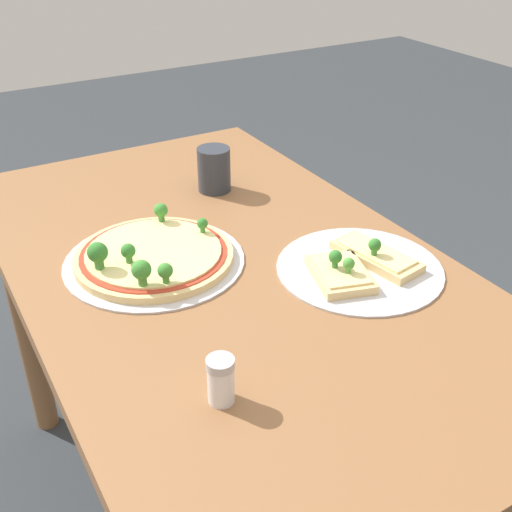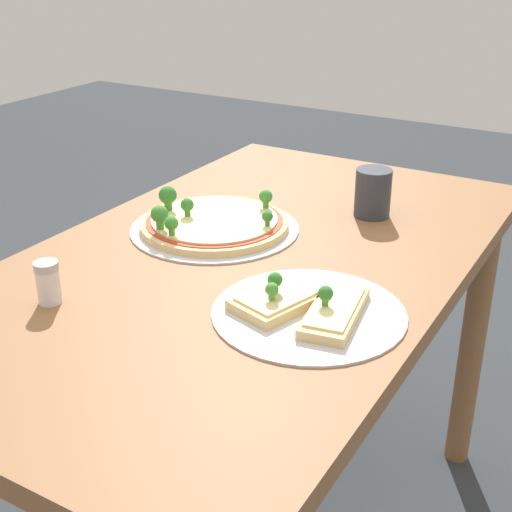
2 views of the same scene
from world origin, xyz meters
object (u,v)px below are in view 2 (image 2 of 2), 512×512
(dining_table, at_px, (249,306))
(pizza_tray_slice, at_px, (306,308))
(condiment_shaker, at_px, (48,282))
(drinking_cup, at_px, (373,193))
(pizza_tray_whole, at_px, (213,223))

(dining_table, xyz_separation_m, pizza_tray_slice, (-0.15, -0.19, 0.12))
(pizza_tray_slice, height_order, condiment_shaker, condiment_shaker)
(dining_table, relative_size, drinking_cup, 12.76)
(dining_table, height_order, pizza_tray_whole, pizza_tray_whole)
(pizza_tray_slice, relative_size, condiment_shaker, 4.27)
(dining_table, height_order, condiment_shaker, condiment_shaker)
(dining_table, height_order, drinking_cup, drinking_cup)
(pizza_tray_slice, bearing_deg, condiment_shaker, 114.97)
(drinking_cup, height_order, condiment_shaker, drinking_cup)
(dining_table, height_order, pizza_tray_slice, pizza_tray_slice)
(pizza_tray_whole, bearing_deg, condiment_shaker, 171.59)
(pizza_tray_whole, bearing_deg, drinking_cup, -46.76)
(drinking_cup, xyz_separation_m, condiment_shaker, (-0.60, 0.29, -0.01))
(dining_table, xyz_separation_m, drinking_cup, (0.29, -0.12, 0.16))
(dining_table, distance_m, pizza_tray_whole, 0.18)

